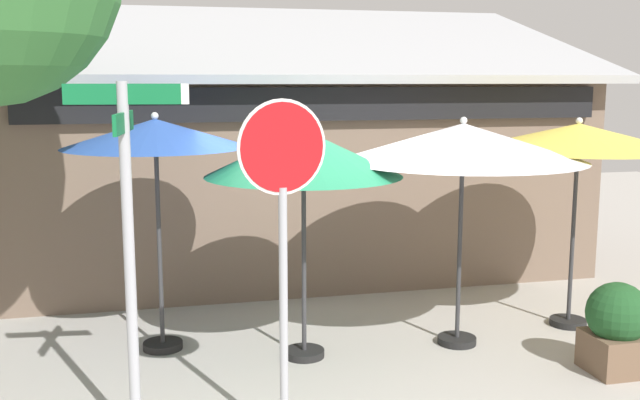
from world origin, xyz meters
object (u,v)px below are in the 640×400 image
(patio_umbrella_forest_green_center, at_px, (304,155))
(sidewalk_planter, at_px, (617,326))
(patio_umbrella_mustard_far_right, at_px, (578,138))
(patio_umbrella_royal_blue_left, at_px, (155,136))
(patio_umbrella_ivory_right, at_px, (463,143))
(stop_sign, at_px, (283,208))
(street_sign_post, at_px, (129,226))

(patio_umbrella_forest_green_center, bearing_deg, sidewalk_planter, -20.90)
(patio_umbrella_forest_green_center, relative_size, patio_umbrella_mustard_far_right, 1.00)
(patio_umbrella_royal_blue_left, xyz_separation_m, sidewalk_planter, (4.53, -1.76, -1.90))
(patio_umbrella_forest_green_center, bearing_deg, patio_umbrella_ivory_right, -0.43)
(patio_umbrella_ivory_right, height_order, patio_umbrella_mustard_far_right, patio_umbrella_ivory_right)
(patio_umbrella_forest_green_center, relative_size, sidewalk_planter, 2.69)
(patio_umbrella_royal_blue_left, relative_size, patio_umbrella_ivory_right, 0.98)
(stop_sign, bearing_deg, patio_umbrella_ivory_right, 37.57)
(street_sign_post, height_order, sidewalk_planter, street_sign_post)
(patio_umbrella_forest_green_center, relative_size, patio_umbrella_ivory_right, 0.95)
(street_sign_post, height_order, patio_umbrella_ivory_right, street_sign_post)
(street_sign_post, height_order, stop_sign, street_sign_post)
(patio_umbrella_mustard_far_right, bearing_deg, patio_umbrella_royal_blue_left, 176.00)
(patio_umbrella_forest_green_center, height_order, patio_umbrella_mustard_far_right, same)
(street_sign_post, xyz_separation_m, patio_umbrella_mustard_far_right, (5.15, 1.80, 0.47))
(street_sign_post, relative_size, sidewalk_planter, 3.14)
(stop_sign, xyz_separation_m, patio_umbrella_ivory_right, (2.35, 1.81, 0.32))
(patio_umbrella_forest_green_center, distance_m, sidewalk_planter, 3.68)
(sidewalk_planter, bearing_deg, patio_umbrella_mustard_far_right, 76.11)
(patio_umbrella_royal_blue_left, height_order, patio_umbrella_mustard_far_right, patio_umbrella_royal_blue_left)
(patio_umbrella_forest_green_center, height_order, sidewalk_planter, patio_umbrella_forest_green_center)
(patio_umbrella_forest_green_center, xyz_separation_m, sidewalk_planter, (3.03, -1.16, -1.73))
(patio_umbrella_ivory_right, distance_m, patio_umbrella_mustard_far_right, 1.62)
(street_sign_post, relative_size, patio_umbrella_forest_green_center, 1.17)
(patio_umbrella_forest_green_center, distance_m, patio_umbrella_mustard_far_right, 3.40)
(patio_umbrella_ivory_right, bearing_deg, stop_sign, -142.43)
(street_sign_post, bearing_deg, sidewalk_planter, 4.54)
(patio_umbrella_royal_blue_left, bearing_deg, patio_umbrella_ivory_right, -10.66)
(patio_umbrella_ivory_right, bearing_deg, patio_umbrella_forest_green_center, 179.57)
(street_sign_post, relative_size, stop_sign, 1.05)
(patio_umbrella_forest_green_center, bearing_deg, patio_umbrella_royal_blue_left, 157.99)
(patio_umbrella_forest_green_center, bearing_deg, patio_umbrella_mustard_far_right, 4.44)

